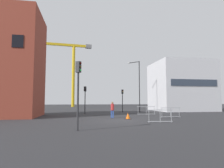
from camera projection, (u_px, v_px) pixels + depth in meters
name	position (u px, v px, depth m)	size (l,w,h in m)	color
ground	(119.00, 121.00, 18.18)	(160.00, 160.00, 0.00)	#28282B
brick_building	(4.00, 64.00, 22.60)	(8.02, 7.11, 12.08)	brown
office_block	(181.00, 87.00, 36.44)	(9.75, 8.93, 8.89)	silver
construction_crane	(73.00, 64.00, 59.86)	(15.01, 2.46, 19.31)	gold
streetlamp_tall	(138.00, 82.00, 33.09)	(1.71, 1.57, 8.52)	black
traffic_light_near	(122.00, 97.00, 32.55)	(0.34, 0.39, 3.68)	black
traffic_light_island	(85.00, 95.00, 27.55)	(0.38, 0.36, 3.83)	black
traffic_light_crosswalk	(78.00, 84.00, 12.20)	(0.38, 0.36, 4.29)	#2D2D30
pedestrian_walking	(112.00, 108.00, 20.89)	(0.34, 0.34, 1.73)	#33519E
safety_barrier_left_run	(160.00, 116.00, 16.45)	(2.12, 0.27, 1.08)	#9EA0A5
safety_barrier_rear	(171.00, 112.00, 21.38)	(2.34, 0.23, 1.08)	#9EA0A5
safety_barrier_mid_span	(146.00, 110.00, 25.67)	(2.38, 0.37, 1.08)	#9EA0A5
traffic_cone_by_barrier	(128.00, 116.00, 19.62)	(0.60, 0.60, 0.61)	black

